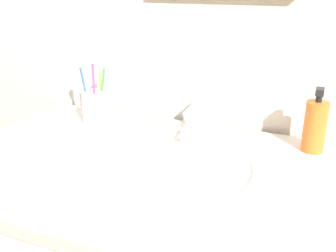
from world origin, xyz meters
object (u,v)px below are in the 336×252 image
Objects in this scene: faucet at (193,118)px; soap_dispenser at (315,126)px; toothbrush_blue at (84,86)px; toothbrush_green at (102,86)px; toothbrush_purple at (94,86)px; toothbrush_cup at (95,107)px; toothbrush_yellow at (100,88)px.

soap_dispenser reaches higher than faucet.
toothbrush_green is at bearing 29.41° from toothbrush_blue.
toothbrush_purple is at bearing -175.43° from soap_dispenser.
soap_dispenser is at bearing 0.68° from faucet.
toothbrush_green reaches higher than faucet.
toothbrush_purple is at bearing -52.48° from toothbrush_cup.
toothbrush_green is (0.02, 0.02, 0.06)m from toothbrush_cup.
toothbrush_yellow is (-0.31, -0.00, 0.06)m from faucet.
toothbrush_green is at bearing 83.42° from toothbrush_purple.
toothbrush_yellow reaches higher than soap_dispenser.
toothbrush_yellow is at bearing 155.35° from toothbrush_green.
toothbrush_cup is 0.46× the size of toothbrush_purple.
toothbrush_yellow is at bearing 73.52° from toothbrush_cup.
soap_dispenser is (0.33, 0.00, 0.02)m from faucet.
toothbrush_blue is 1.12× the size of soap_dispenser.
toothbrush_green reaches higher than toothbrush_yellow.
toothbrush_yellow is at bearing 41.22° from toothbrush_blue.
toothbrush_yellow is 1.01× the size of soap_dispenser.
faucet is 0.30m from toothbrush_green.
soap_dispenser is (0.63, 0.05, -0.05)m from toothbrush_purple.
toothbrush_yellow is at bearing 98.17° from toothbrush_purple.
toothbrush_cup is at bearing -174.96° from faucet.
toothbrush_green is 0.63m from soap_dispenser.
toothbrush_cup is at bearing -106.48° from toothbrush_yellow.
toothbrush_green is (0.05, 0.03, -0.00)m from toothbrush_blue.
toothbrush_blue is (-0.03, -0.01, 0.06)m from toothbrush_cup.
toothbrush_yellow is (0.01, 0.03, 0.06)m from toothbrush_cup.
toothbrush_purple is at bearing -171.21° from faucet.
faucet is 0.92× the size of toothbrush_yellow.
toothbrush_green is 1.10× the size of soap_dispenser.
faucet is 0.85× the size of toothbrush_green.
toothbrush_cup is at bearing 10.63° from toothbrush_blue.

